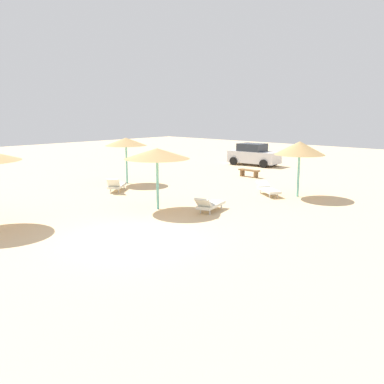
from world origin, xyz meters
TOP-DOWN VIEW (x-y plane):
  - ground_plane at (0.00, 0.00)m, footprint 80.00×80.00m
  - parasol_0 at (-8.91, 6.81)m, footprint 2.45×2.45m
  - parasol_1 at (-2.62, 3.57)m, footprint 2.87×2.87m
  - parasol_3 at (0.52, 10.27)m, footprint 2.51×2.51m
  - lounger_0 at (-7.40, 4.92)m, footprint 1.65×1.84m
  - lounger_1 at (-0.61, 4.77)m, footprint 1.13×1.98m
  - lounger_3 at (-0.82, 9.61)m, footprint 1.95×1.59m
  - bench_0 at (-5.05, 13.85)m, footprint 1.51×0.43m
  - parked_car at (-8.30, 18.97)m, footprint 4.13×2.25m

SIDE VIEW (x-z plane):
  - ground_plane at x=0.00m, z-range 0.00..0.00m
  - lounger_3 at x=-0.82m, z-range 0.00..0.62m
  - lounger_1 at x=-0.61m, z-range -0.05..0.69m
  - lounger_0 at x=-7.40m, z-range -0.08..0.73m
  - bench_0 at x=-5.05m, z-range 0.10..0.59m
  - parked_car at x=-8.30m, z-range -0.04..1.68m
  - parasol_3 at x=0.52m, z-range 1.06..3.86m
  - parasol_1 at x=-2.62m, z-range 1.11..3.81m
  - parasol_0 at x=-8.91m, z-range 1.12..3.84m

